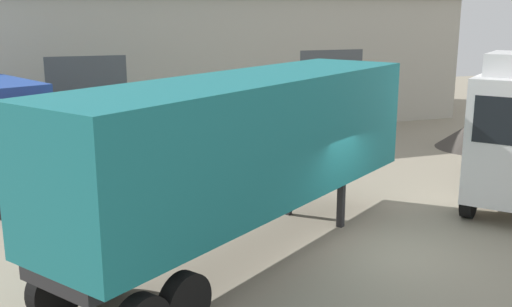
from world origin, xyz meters
TOP-DOWN VIEW (x-y plane):
  - ground_plane at (0.00, 0.00)m, footprint 60.00×60.00m
  - warehouse_building at (0.00, 18.63)m, footprint 25.51×9.78m
  - container_trailer_grey at (-3.17, 0.80)m, footprint 9.80×7.76m
  - gravel_pile at (8.96, 7.96)m, footprint 3.13×3.13m

SIDE VIEW (x-z plane):
  - ground_plane at x=0.00m, z-range 0.00..0.00m
  - gravel_pile at x=8.96m, z-range 0.00..1.16m
  - container_trailer_grey at x=-3.17m, z-range 0.55..4.59m
  - warehouse_building at x=0.00m, z-range 0.01..6.24m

